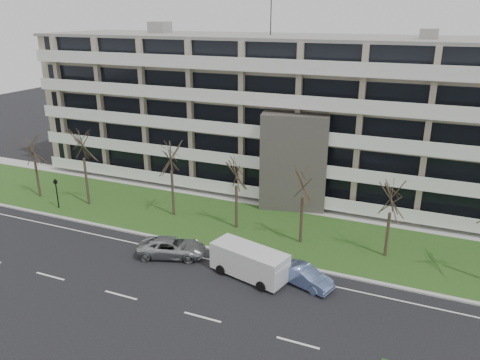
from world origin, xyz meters
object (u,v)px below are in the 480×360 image
at_px(silver_pickup, 172,247).
at_px(blue_sedan, 304,276).
at_px(white_van, 250,260).
at_px(pedestrian_signal, 56,190).

bearing_deg(silver_pickup, blue_sedan, -107.96).
height_order(silver_pickup, blue_sedan, silver_pickup).
xyz_separation_m(white_van, pedestrian_signal, (-21.14, 4.18, 0.59)).
bearing_deg(blue_sedan, pedestrian_signal, 99.10).
relative_size(silver_pickup, pedestrian_signal, 1.73).
bearing_deg(blue_sedan, white_van, 114.22).
distance_m(silver_pickup, pedestrian_signal, 15.11).
relative_size(blue_sedan, pedestrian_signal, 1.40).
xyz_separation_m(blue_sedan, pedestrian_signal, (-24.87, 3.75, 1.20)).
relative_size(silver_pickup, white_van, 0.87).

